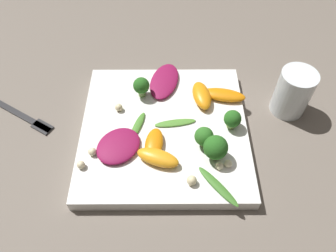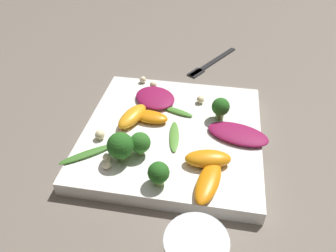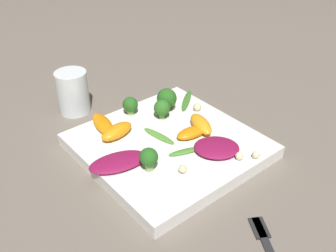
# 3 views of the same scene
# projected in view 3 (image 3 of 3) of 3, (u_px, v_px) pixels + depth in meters

# --- Properties ---
(ground_plane) EXTENTS (2.40, 2.40, 0.00)m
(ground_plane) POSITION_uv_depth(u_px,v_px,m) (168.00, 151.00, 0.69)
(ground_plane) COLOR #6B6056
(plate) EXTENTS (0.28, 0.28, 0.02)m
(plate) POSITION_uv_depth(u_px,v_px,m) (168.00, 146.00, 0.69)
(plate) COLOR white
(plate) RESTS_ON ground_plane
(drinking_glass) EXTENTS (0.06, 0.06, 0.09)m
(drinking_glass) POSITION_uv_depth(u_px,v_px,m) (73.00, 92.00, 0.78)
(drinking_glass) COLOR white
(drinking_glass) RESTS_ON ground_plane
(radicchio_leaf_0) EXTENTS (0.10, 0.10, 0.01)m
(radicchio_leaf_0) POSITION_uv_depth(u_px,v_px,m) (216.00, 148.00, 0.65)
(radicchio_leaf_0) COLOR maroon
(radicchio_leaf_0) RESTS_ON plate
(radicchio_leaf_1) EXTENTS (0.10, 0.07, 0.01)m
(radicchio_leaf_1) POSITION_uv_depth(u_px,v_px,m) (118.00, 162.00, 0.62)
(radicchio_leaf_1) COLOR maroon
(radicchio_leaf_1) RESTS_ON plate
(orange_segment_0) EXTENTS (0.07, 0.04, 0.02)m
(orange_segment_0) POSITION_uv_depth(u_px,v_px,m) (117.00, 131.00, 0.69)
(orange_segment_0) COLOR orange
(orange_segment_0) RESTS_ON plate
(orange_segment_1) EXTENTS (0.05, 0.07, 0.02)m
(orange_segment_1) POSITION_uv_depth(u_px,v_px,m) (201.00, 124.00, 0.71)
(orange_segment_1) COLOR orange
(orange_segment_1) RESTS_ON plate
(orange_segment_2) EXTENTS (0.06, 0.04, 0.02)m
(orange_segment_2) POSITION_uv_depth(u_px,v_px,m) (192.00, 132.00, 0.69)
(orange_segment_2) COLOR orange
(orange_segment_2) RESTS_ON plate
(orange_segment_3) EXTENTS (0.04, 0.08, 0.02)m
(orange_segment_3) POSITION_uv_depth(u_px,v_px,m) (103.00, 124.00, 0.71)
(orange_segment_3) COLOR orange
(orange_segment_3) RESTS_ON plate
(broccoli_floret_0) EXTENTS (0.03, 0.03, 0.04)m
(broccoli_floret_0) POSITION_uv_depth(u_px,v_px,m) (162.00, 108.00, 0.73)
(broccoli_floret_0) COLOR #7A9E51
(broccoli_floret_0) RESTS_ON plate
(broccoli_floret_1) EXTENTS (0.03, 0.03, 0.04)m
(broccoli_floret_1) POSITION_uv_depth(u_px,v_px,m) (149.00, 158.00, 0.60)
(broccoli_floret_1) COLOR #84AD5B
(broccoli_floret_1) RESTS_ON plate
(broccoli_floret_2) EXTENTS (0.04, 0.04, 0.05)m
(broccoli_floret_2) POSITION_uv_depth(u_px,v_px,m) (167.00, 99.00, 0.75)
(broccoli_floret_2) COLOR #7A9E51
(broccoli_floret_2) RESTS_ON plate
(broccoli_floret_3) EXTENTS (0.03, 0.03, 0.04)m
(broccoli_floret_3) POSITION_uv_depth(u_px,v_px,m) (130.00, 105.00, 0.74)
(broccoli_floret_3) COLOR #84AD5B
(broccoli_floret_3) RESTS_ON plate
(arugula_sprig_0) EXTENTS (0.06, 0.03, 0.01)m
(arugula_sprig_0) POSITION_uv_depth(u_px,v_px,m) (185.00, 152.00, 0.65)
(arugula_sprig_0) COLOR #47842D
(arugula_sprig_0) RESTS_ON plate
(arugula_sprig_1) EXTENTS (0.07, 0.06, 0.01)m
(arugula_sprig_1) POSITION_uv_depth(u_px,v_px,m) (187.00, 100.00, 0.79)
(arugula_sprig_1) COLOR #3D7528
(arugula_sprig_1) RESTS_ON plate
(arugula_sprig_2) EXTENTS (0.02, 0.07, 0.00)m
(arugula_sprig_2) POSITION_uv_depth(u_px,v_px,m) (159.00, 136.00, 0.69)
(arugula_sprig_2) COLOR #518E33
(arugula_sprig_2) RESTS_ON plate
(macadamia_nut_0) EXTENTS (0.01, 0.01, 0.01)m
(macadamia_nut_0) POSITION_uv_depth(u_px,v_px,m) (172.00, 103.00, 0.77)
(macadamia_nut_0) COLOR beige
(macadamia_nut_0) RESTS_ON plate
(macadamia_nut_1) EXTENTS (0.01, 0.01, 0.01)m
(macadamia_nut_1) POSITION_uv_depth(u_px,v_px,m) (183.00, 169.00, 0.61)
(macadamia_nut_1) COLOR beige
(macadamia_nut_1) RESTS_ON plate
(macadamia_nut_2) EXTENTS (0.01, 0.01, 0.01)m
(macadamia_nut_2) POSITION_uv_depth(u_px,v_px,m) (256.00, 155.00, 0.64)
(macadamia_nut_2) COLOR beige
(macadamia_nut_2) RESTS_ON plate
(macadamia_nut_3) EXTENTS (0.01, 0.01, 0.01)m
(macadamia_nut_3) POSITION_uv_depth(u_px,v_px,m) (166.00, 101.00, 0.78)
(macadamia_nut_3) COLOR beige
(macadamia_nut_3) RESTS_ON plate
(macadamia_nut_4) EXTENTS (0.02, 0.02, 0.02)m
(macadamia_nut_4) POSITION_uv_depth(u_px,v_px,m) (197.00, 107.00, 0.76)
(macadamia_nut_4) COLOR beige
(macadamia_nut_4) RESTS_ON plate
(macadamia_nut_5) EXTENTS (0.01, 0.01, 0.01)m
(macadamia_nut_5) POSITION_uv_depth(u_px,v_px,m) (239.00, 156.00, 0.63)
(macadamia_nut_5) COLOR beige
(macadamia_nut_5) RESTS_ON plate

